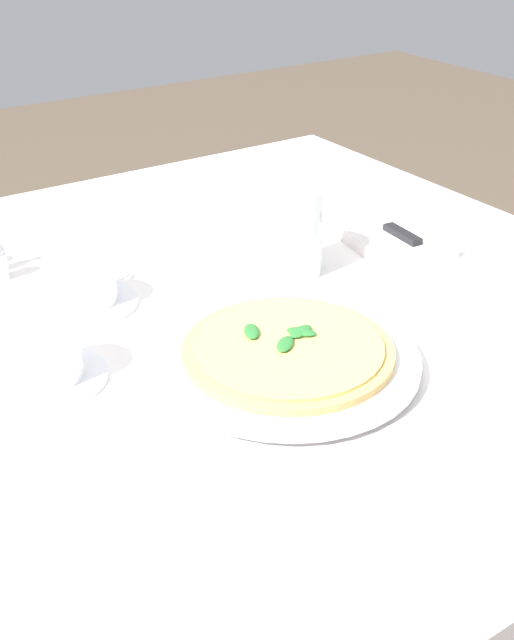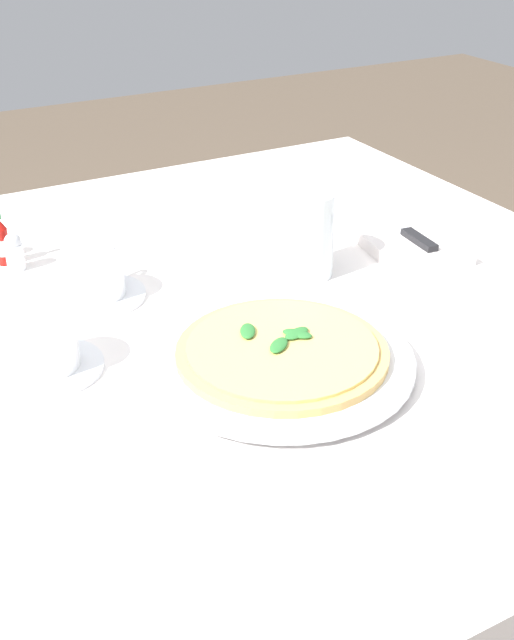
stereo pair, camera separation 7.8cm
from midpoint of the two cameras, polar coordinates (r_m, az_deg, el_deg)
name	(u,v)px [view 2 (the right image)]	position (r m, az deg, el deg)	size (l,w,h in m)	color
dining_table	(237,383)	(1.15, 0.50, -4.55)	(1.13, 1.13, 0.74)	white
pizza_plate	(282,361)	(0.94, 4.13, -2.95)	(0.31, 0.31, 0.02)	white
pizza	(282,351)	(0.93, 4.16, -2.22)	(0.25, 0.25, 0.02)	#DBAD60
coffee_cup_left_edge	(97,280)	(1.10, -9.28, 2.76)	(0.13, 0.13, 0.06)	white
coffee_cup_far_left	(45,348)	(0.95, -12.51, -1.98)	(0.13, 0.13, 0.07)	white
water_glass_near_left	(308,240)	(1.15, 5.59, 5.62)	(0.07, 0.07, 0.12)	white
napkin_folded	(401,237)	(1.29, 11.88, 5.71)	(0.24, 0.16, 0.02)	white
dinner_knife	(401,228)	(1.28, 11.87, 6.33)	(0.20, 0.04, 0.01)	silver
hot_sauce_bottle	(2,242)	(1.23, -15.84, 5.27)	(0.02, 0.02, 0.08)	#B7140F
pepper_shaker	(15,254)	(1.21, -15.00, 4.52)	(0.03, 0.03, 0.06)	white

